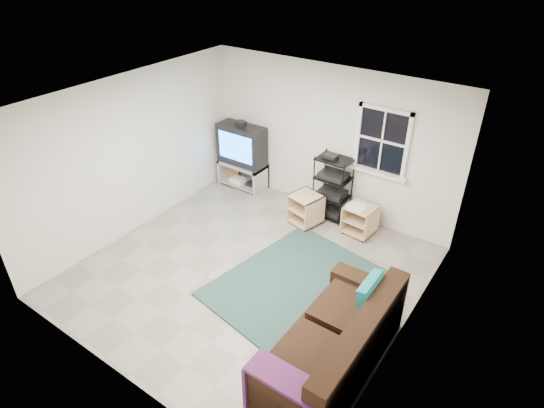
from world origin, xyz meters
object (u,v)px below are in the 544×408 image
Objects in this scene: av_rack at (332,191)px; tv_unit at (242,151)px; side_table_right at (361,217)px; sofa at (335,345)px; side_table_left at (307,208)px.

tv_unit is at bearing -179.33° from av_rack.
av_rack is 2.15× the size of side_table_right.
side_table_right is at bearing -3.22° from tv_unit.
tv_unit is at bearing 141.45° from sofa.
side_table_left is (-0.24, -0.42, -0.21)m from av_rack.
tv_unit is 1.17× the size of av_rack.
tv_unit is 4.55m from sofa.
tv_unit is 1.97m from av_rack.
sofa is (1.84, -2.42, 0.04)m from side_table_left.
tv_unit reaches higher than side_table_left.
av_rack is 3.27m from sofa.
av_rack reaches higher than side_table_right.
side_table_right is at bearing 16.08° from side_table_left.
tv_unit is 2.40× the size of side_table_left.
tv_unit reaches higher than sofa.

